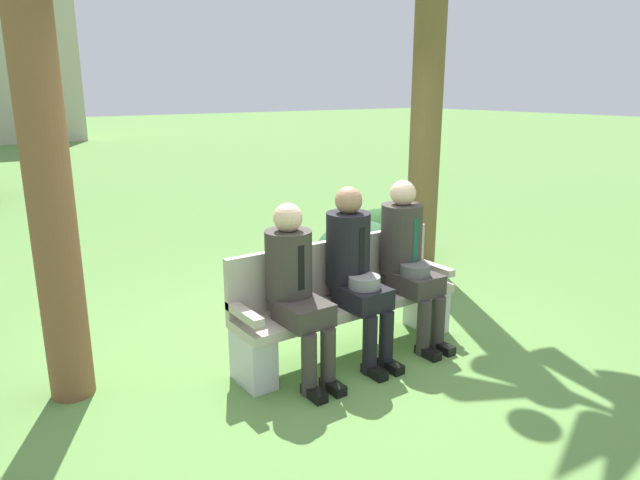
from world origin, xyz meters
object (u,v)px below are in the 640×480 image
at_px(park_bench, 345,301).
at_px(shrub_mid_lawn, 360,249).
at_px(seated_man_left, 295,283).
at_px(shrub_near_bench, 382,232).
at_px(seated_man_middle, 355,266).
at_px(seated_man_right, 408,255).

distance_m(park_bench, shrub_mid_lawn, 1.94).
relative_size(seated_man_left, shrub_near_bench, 1.36).
distance_m(seated_man_middle, shrub_mid_lawn, 2.08).
relative_size(seated_man_left, seated_man_right, 0.95).
xyz_separation_m(seated_man_left, shrub_mid_lawn, (1.85, 1.56, -0.41)).
relative_size(park_bench, shrub_near_bench, 2.03).
bearing_deg(shrub_mid_lawn, seated_man_right, -115.80).
bearing_deg(park_bench, shrub_mid_lawn, 47.75).
bearing_deg(seated_man_right, seated_man_middle, 179.99).
distance_m(seated_man_right, shrub_mid_lawn, 1.79).
xyz_separation_m(park_bench, shrub_mid_lawn, (1.30, 1.44, -0.11)).
bearing_deg(shrub_near_bench, seated_man_right, -126.35).
height_order(park_bench, shrub_mid_lawn, park_bench).
relative_size(seated_man_middle, shrub_mid_lawn, 1.36).
xyz_separation_m(park_bench, seated_man_right, (0.55, -0.13, 0.32)).
xyz_separation_m(seated_man_middle, shrub_mid_lawn, (1.31, 1.56, -0.44)).
bearing_deg(park_bench, seated_man_right, -13.04).
height_order(park_bench, shrub_near_bench, park_bench).
distance_m(park_bench, seated_man_middle, 0.35).
bearing_deg(seated_man_middle, seated_man_left, -179.96).
bearing_deg(park_bench, shrub_near_bench, 42.98).
distance_m(seated_man_middle, shrub_near_bench, 2.92).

